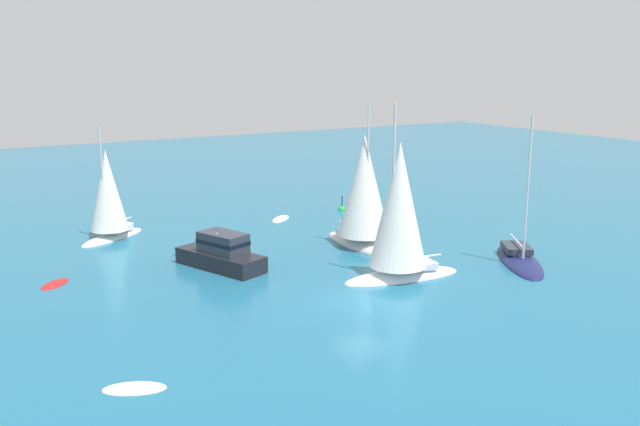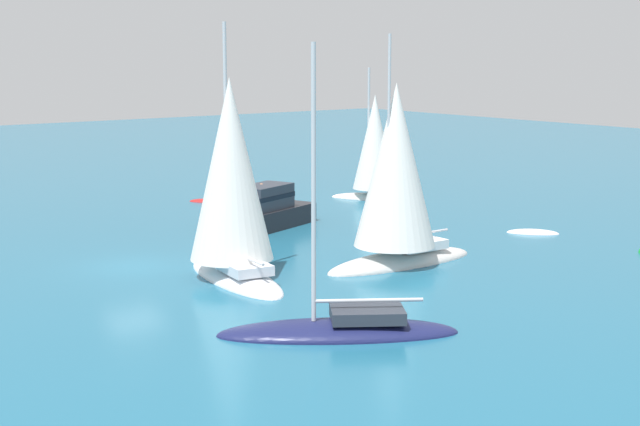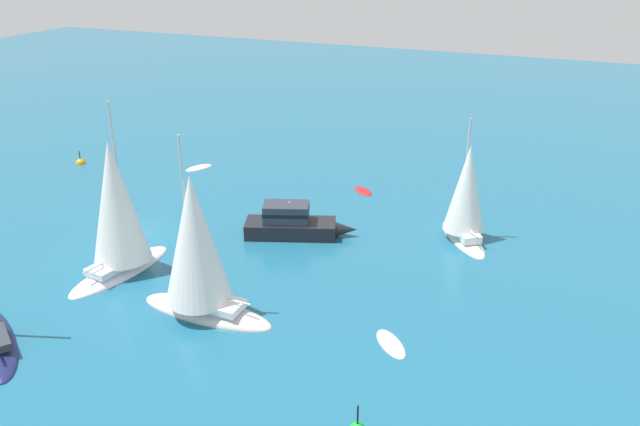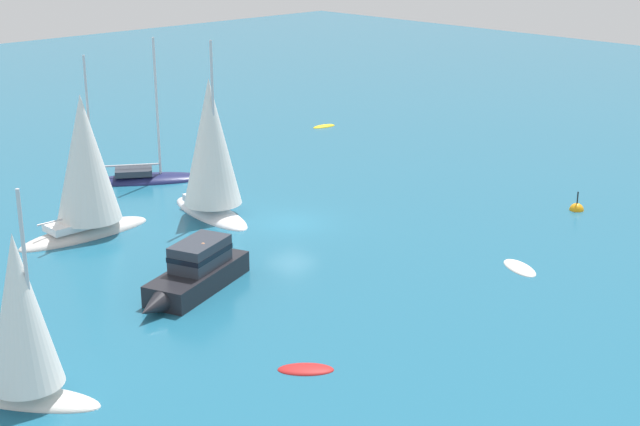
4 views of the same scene
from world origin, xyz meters
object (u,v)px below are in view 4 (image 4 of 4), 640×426
object	(u,v)px
sailboat	(211,154)
yacht	(21,325)
channel_buoy	(576,210)
rib	(324,127)
tender_1	(306,370)
launch	(196,272)
sloop	(85,173)
tender	(520,268)
sloop_1	(148,179)

from	to	relation	value
sailboat	yacht	bearing A→B (deg)	-47.40
channel_buoy	rib	bearing A→B (deg)	170.13
tender_1	channel_buoy	bearing A→B (deg)	51.71
channel_buoy	launch	bearing A→B (deg)	-104.40
sloop	rib	size ratio (longest dim) A/B	4.71
sloop	tender_1	bearing A→B (deg)	-95.61
tender	sailboat	xyz separation A→B (m)	(-17.18, -5.78, 3.65)
rib	tender_1	bearing A→B (deg)	53.26
tender	yacht	bearing A→B (deg)	-76.48
sloop_1	yacht	bearing A→B (deg)	-99.13
tender_1	channel_buoy	distance (m)	25.27
tender	sailboat	world-z (taller)	sailboat
yacht	sailboat	bearing A→B (deg)	90.66
launch	channel_buoy	xyz separation A→B (m)	(5.99, 23.33, -0.90)
rib	channel_buoy	distance (m)	26.37
tender	sloop	world-z (taller)	sloop
launch	tender_1	bearing A→B (deg)	59.12
sloop_1	rib	xyz separation A→B (m)	(-3.18, 19.21, -0.11)
sloop_1	channel_buoy	bearing A→B (deg)	-23.64
sailboat	sloop_1	bearing A→B (deg)	179.76
launch	sloop	size ratio (longest dim) A/B	0.73
tender	tender_1	bearing A→B (deg)	-63.17
rib	sloop_1	bearing A→B (deg)	17.93
tender	channel_buoy	xyz separation A→B (m)	(-2.98, 10.21, 0.01)
tender_1	sloop	world-z (taller)	sloop
launch	tender_1	xyz separation A→B (m)	(9.29, -1.72, -0.91)
launch	rib	xyz separation A→B (m)	(-19.99, 27.85, -0.91)
rib	yacht	bearing A→B (deg)	40.49
tender_1	sloop	distance (m)	20.08
tender_1	sloop_1	xyz separation A→B (m)	(-26.10, 10.36, 0.11)
launch	tender	distance (m)	15.92
launch	tender	bearing A→B (deg)	125.27
launch	tender_1	world-z (taller)	launch
yacht	rib	size ratio (longest dim) A/B	3.86
sloop	rib	world-z (taller)	sloop
tender	channel_buoy	world-z (taller)	channel_buoy
sailboat	rib	world-z (taller)	sailboat
launch	sailboat	distance (m)	11.35
launch	sloop_1	bearing A→B (deg)	-137.58
yacht	channel_buoy	xyz separation A→B (m)	(2.07, 33.82, -2.94)
tender	yacht	xyz separation A→B (m)	(-5.05, -23.61, 2.95)
sloop_1	channel_buoy	distance (m)	27.12
tender_1	sailboat	bearing A→B (deg)	106.83
launch	rib	bearing A→B (deg)	-164.71
launch	sailboat	size ratio (longest dim) A/B	0.71
sloop	sailboat	bearing A→B (deg)	-16.63
sailboat	channel_buoy	world-z (taller)	sailboat
yacht	rib	world-z (taller)	yacht
launch	sloop	bearing A→B (deg)	-113.22
sailboat	rib	size ratio (longest dim) A/B	4.88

